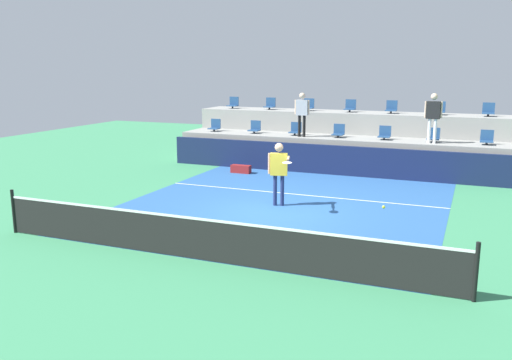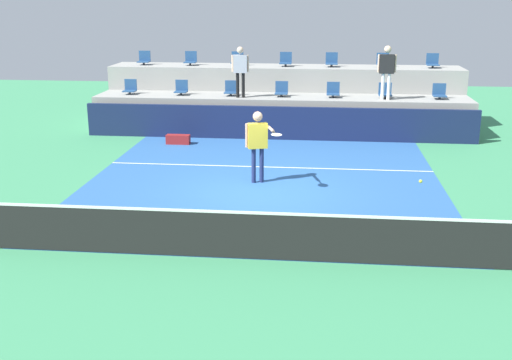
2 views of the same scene
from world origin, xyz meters
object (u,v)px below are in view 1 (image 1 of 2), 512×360
at_px(tennis_player, 279,167).
at_px(equipment_bag, 241,169).
at_px(stadium_chair_lower_far_left, 215,126).
at_px(tennis_ball, 384,207).
at_px(stadium_chair_lower_right, 433,136).
at_px(stadium_chair_lower_mid_right, 385,134).
at_px(spectator_in_white, 433,113).
at_px(spectator_in_grey, 302,110).
at_px(stadium_chair_upper_center, 350,107).
at_px(stadium_chair_lower_far_right, 487,139).
at_px(stadium_chair_lower_mid_left, 295,130).
at_px(stadium_chair_upper_mid_left, 309,106).
at_px(stadium_chair_upper_right, 439,109).
at_px(stadium_chair_lower_left, 255,128).
at_px(stadium_chair_lower_center, 339,132).
at_px(stadium_chair_upper_mid_right, 391,108).
at_px(stadium_chair_upper_far_right, 488,111).
at_px(stadium_chair_upper_left, 270,105).
at_px(stadium_chair_upper_far_left, 233,104).

bearing_deg(tennis_player, equipment_bag, 126.33).
xyz_separation_m(stadium_chair_lower_far_left, tennis_ball, (8.74, -9.74, -0.33)).
xyz_separation_m(stadium_chair_lower_right, tennis_player, (-3.70, -6.37, -0.33)).
relative_size(stadium_chair_lower_mid_right, spectator_in_white, 0.29).
height_order(stadium_chair_lower_far_left, tennis_ball, stadium_chair_lower_far_left).
height_order(stadium_chair_lower_right, spectator_in_grey, spectator_in_grey).
bearing_deg(tennis_player, spectator_in_white, 58.48).
bearing_deg(spectator_in_white, stadium_chair_upper_center, 147.93).
distance_m(stadium_chair_lower_far_left, equipment_bag, 3.42).
height_order(stadium_chair_lower_far_right, tennis_ball, stadium_chair_lower_far_right).
relative_size(stadium_chair_lower_mid_left, spectator_in_white, 0.29).
relative_size(stadium_chair_upper_mid_left, tennis_ball, 7.65).
height_order(stadium_chair_lower_far_left, stadium_chair_upper_right, stadium_chair_upper_right).
distance_m(stadium_chair_lower_mid_right, stadium_chair_lower_far_right, 3.57).
distance_m(stadium_chair_lower_mid_right, stadium_chair_lower_right, 1.76).
bearing_deg(tennis_player, stadium_chair_upper_center, 88.69).
height_order(stadium_chair_lower_left, stadium_chair_upper_right, stadium_chair_upper_right).
bearing_deg(stadium_chair_lower_center, stadium_chair_upper_center, 89.18).
bearing_deg(stadium_chair_upper_mid_right, tennis_player, -102.95).
height_order(stadium_chair_upper_right, stadium_chair_upper_far_right, same).
bearing_deg(stadium_chair_lower_far_right, tennis_player, -130.86).
distance_m(stadium_chair_upper_left, tennis_ball, 13.50).
relative_size(stadium_chair_upper_right, tennis_player, 0.28).
xyz_separation_m(stadium_chair_lower_far_left, spectator_in_grey, (4.01, -0.38, 0.82)).
xyz_separation_m(stadium_chair_lower_far_left, stadium_chair_upper_center, (5.42, 1.80, 0.85)).
relative_size(stadium_chair_lower_far_left, stadium_chair_upper_mid_left, 1.00).
relative_size(stadium_chair_lower_right, spectator_in_grey, 0.30).
xyz_separation_m(stadium_chair_lower_right, tennis_ball, (-0.19, -9.74, -0.33)).
bearing_deg(stadium_chair_upper_far_left, stadium_chair_lower_far_left, -91.52).
bearing_deg(tennis_ball, equipment_bag, 131.13).
xyz_separation_m(stadium_chair_lower_mid_left, stadium_chair_upper_far_right, (7.12, 1.80, 0.85)).
height_order(stadium_chair_upper_right, tennis_ball, stadium_chair_upper_right).
bearing_deg(spectator_in_white, stadium_chair_upper_mid_right, 129.40).
bearing_deg(spectator_in_white, stadium_chair_lower_left, 176.88).
relative_size(stadium_chair_lower_left, stadium_chair_upper_mid_left, 1.00).
relative_size(stadium_chair_upper_far_right, spectator_in_grey, 0.30).
height_order(stadium_chair_lower_mid_left, stadium_chair_lower_far_right, same).
distance_m(stadium_chair_lower_center, equipment_bag, 4.12).
bearing_deg(stadium_chair_upper_center, spectator_in_grey, -122.89).
bearing_deg(spectator_in_grey, stadium_chair_upper_center, 57.11).
height_order(stadium_chair_lower_left, equipment_bag, stadium_chair_lower_left).
distance_m(stadium_chair_lower_right, spectator_in_white, 0.96).
xyz_separation_m(stadium_chair_lower_mid_left, stadium_chair_upper_center, (1.79, 1.80, 0.85)).
distance_m(stadium_chair_lower_far_right, stadium_chair_upper_mid_right, 4.14).
relative_size(stadium_chair_lower_far_right, spectator_in_grey, 0.30).
relative_size(stadium_chair_lower_mid_right, tennis_ball, 7.65).
distance_m(stadium_chair_upper_mid_left, spectator_in_white, 5.73).
bearing_deg(stadium_chair_upper_left, tennis_ball, -59.10).
bearing_deg(tennis_player, stadium_chair_upper_far_left, 122.40).
distance_m(stadium_chair_upper_far_left, stadium_chair_upper_center, 5.37).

